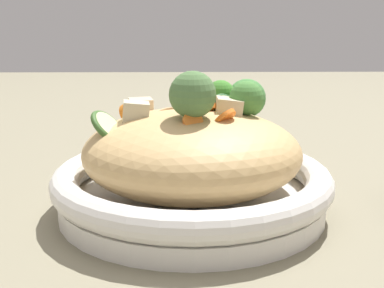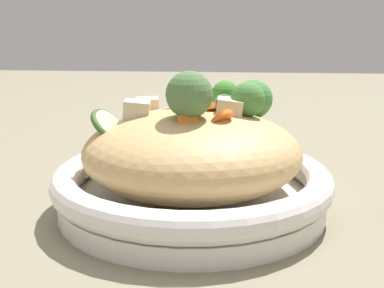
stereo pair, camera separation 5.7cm
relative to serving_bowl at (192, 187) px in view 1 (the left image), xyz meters
The scene contains 7 objects.
ground_plane 0.03m from the serving_bowl, ahead, with size 3.00×3.00×0.00m, color gray.
serving_bowl is the anchor object (origin of this frame).
noodle_heap 0.04m from the serving_bowl, ahead, with size 0.24×0.24×0.10m.
broccoli_florets 0.11m from the serving_bowl, 150.12° to the right, with size 0.13×0.16×0.08m.
carrot_coins 0.09m from the serving_bowl, 61.83° to the right, with size 0.14×0.14×0.03m.
zucchini_slices 0.09m from the serving_bowl, ahead, with size 0.18×0.09×0.05m.
chicken_chunks 0.09m from the serving_bowl, 44.69° to the right, with size 0.13×0.10×0.04m.
Camera 1 is at (0.01, 0.55, 0.22)m, focal length 48.13 mm.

